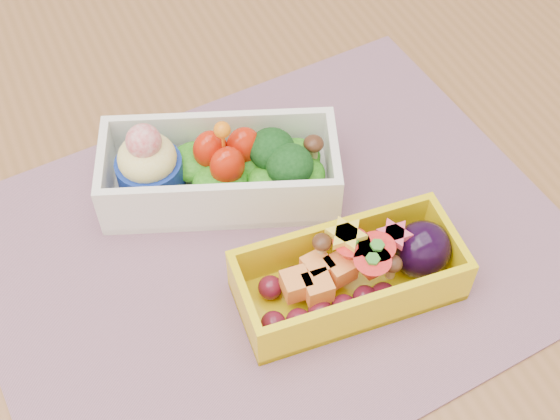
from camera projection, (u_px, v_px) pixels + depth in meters
name	position (u px, v px, depth m)	size (l,w,h in m)	color
table	(261.00, 282.00, 0.70)	(1.20, 0.80, 0.75)	brown
placemat	(274.00, 248.00, 0.60)	(0.45, 0.34, 0.00)	gray
bento_white	(219.00, 169.00, 0.61)	(0.21, 0.15, 0.08)	white
bento_yellow	(354.00, 273.00, 0.55)	(0.17, 0.09, 0.06)	yellow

